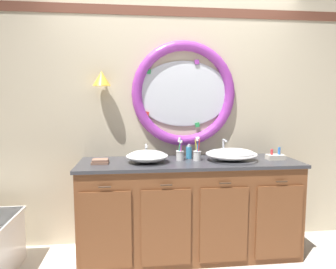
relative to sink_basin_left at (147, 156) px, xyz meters
name	(u,v)px	position (x,y,z in m)	size (l,w,h in m)	color
ground_plane	(182,267)	(0.29, -0.22, -0.95)	(14.00, 14.00, 0.00)	silver
back_wall_assembly	(175,114)	(0.30, 0.36, 0.37)	(6.40, 0.26, 2.60)	beige
vanity_counter	(189,207)	(0.39, 0.03, -0.50)	(2.03, 0.64, 0.90)	brown
sink_basin_left	(147,156)	(0.00, 0.00, 0.00)	(0.38, 0.38, 0.11)	white
sink_basin_right	(231,154)	(0.79, 0.00, 0.00)	(0.48, 0.48, 0.12)	white
faucet_set_left	(146,152)	(0.00, 0.24, 0.00)	(0.21, 0.13, 0.14)	silver
faucet_set_right	(224,149)	(0.79, 0.25, 0.01)	(0.24, 0.12, 0.18)	silver
toothbrush_holder_left	(180,154)	(0.31, 0.06, 0.00)	(0.08, 0.08, 0.22)	white
toothbrush_holder_right	(197,154)	(0.47, 0.04, 0.00)	(0.08, 0.08, 0.23)	white
soap_dispenser	(189,152)	(0.41, 0.14, 0.01)	(0.06, 0.07, 0.14)	#388EBC
folded_hand_towel	(100,161)	(-0.42, -0.01, -0.04)	(0.15, 0.13, 0.04)	#936B56
toiletry_basket	(275,157)	(1.22, 0.00, -0.03)	(0.16, 0.10, 0.12)	beige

